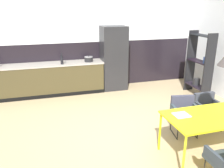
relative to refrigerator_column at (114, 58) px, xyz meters
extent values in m
plane|color=tan|center=(-0.46, -3.16, -0.94)|extent=(9.31, 9.31, 0.00)
cube|color=black|center=(-0.46, 0.36, -0.24)|extent=(6.50, 0.12, 1.40)
cube|color=silver|center=(-0.46, 0.36, 1.16)|extent=(6.50, 0.12, 1.40)
cube|color=#403820|center=(-1.97, 0.00, -0.51)|extent=(3.17, 0.60, 0.86)
cube|color=#9F988E|center=(-1.97, 0.00, -0.06)|extent=(3.20, 0.63, 0.04)
cube|color=black|center=(-1.97, -0.30, -0.89)|extent=(3.17, 0.01, 0.10)
cube|color=#232326|center=(0.00, 0.00, 0.00)|extent=(0.73, 0.60, 1.88)
cube|color=yellow|center=(0.76, -3.75, -0.21)|extent=(1.92, 0.83, 0.03)
cylinder|color=yellow|center=(-0.16, -3.38, -0.58)|extent=(0.04, 0.04, 0.71)
cylinder|color=yellow|center=(-0.16, -4.13, -0.58)|extent=(0.04, 0.04, 0.71)
cube|color=#323C41|center=(1.13, -2.98, -0.54)|extent=(0.48, 0.46, 0.06)
cube|color=#353841|center=(1.14, -2.78, -0.36)|extent=(0.46, 0.08, 0.29)
cube|color=#343A43|center=(1.35, -2.98, -0.44)|extent=(0.05, 0.41, 0.14)
cube|color=#32393F|center=(0.91, -2.98, -0.44)|extent=(0.05, 0.41, 0.14)
cylinder|color=black|center=(1.33, -3.17, -0.75)|extent=(0.02, 0.02, 0.37)
cylinder|color=black|center=(0.93, -3.17, -0.75)|extent=(0.02, 0.02, 0.37)
cylinder|color=black|center=(1.34, -2.79, -0.75)|extent=(0.02, 0.02, 0.37)
cylinder|color=black|center=(0.94, -2.79, -0.75)|extent=(0.02, 0.02, 0.37)
cylinder|color=black|center=(1.33, -2.98, -0.93)|extent=(0.02, 0.41, 0.02)
cylinder|color=black|center=(0.93, -2.98, -0.93)|extent=(0.02, 0.41, 0.02)
cube|color=#303840|center=(0.07, -4.46, -0.42)|extent=(0.05, 0.41, 0.14)
cube|color=#323C41|center=(0.56, -3.03, -0.52)|extent=(0.56, 0.54, 0.06)
cube|color=#383949|center=(0.59, -2.84, -0.35)|extent=(0.46, 0.16, 0.29)
cube|color=#343D43|center=(0.77, -3.07, -0.42)|extent=(0.12, 0.42, 0.14)
cube|color=#313D46|center=(0.34, -2.99, -0.42)|extent=(0.12, 0.42, 0.14)
cylinder|color=black|center=(0.72, -3.26, -0.75)|extent=(0.02, 0.02, 0.39)
cylinder|color=black|center=(0.32, -3.18, -0.75)|extent=(0.02, 0.02, 0.39)
cylinder|color=black|center=(0.79, -2.88, -0.75)|extent=(0.02, 0.02, 0.39)
cylinder|color=black|center=(0.39, -2.81, -0.75)|extent=(0.02, 0.02, 0.39)
cylinder|color=black|center=(0.75, -3.07, -0.93)|extent=(0.09, 0.41, 0.02)
cylinder|color=black|center=(0.36, -3.00, -0.93)|extent=(0.09, 0.41, 0.02)
cube|color=white|center=(0.02, -3.61, -0.19)|extent=(0.12, 0.22, 0.01)
cube|color=white|center=(0.14, -3.61, -0.19)|extent=(0.12, 0.22, 0.01)
cube|color=beige|center=(0.08, -3.61, -0.18)|extent=(0.01, 0.22, 0.00)
cylinder|color=black|center=(-0.77, -0.05, 0.02)|extent=(0.24, 0.24, 0.13)
cylinder|color=gray|center=(-0.77, -0.05, 0.10)|extent=(0.24, 0.24, 0.01)
sphere|color=black|center=(-0.77, -0.05, 0.11)|extent=(0.02, 0.02, 0.02)
cylinder|color=black|center=(-1.53, -0.17, 0.08)|extent=(0.08, 0.08, 0.24)
cylinder|color=black|center=(-1.53, -0.17, 0.24)|extent=(0.03, 0.03, 0.08)
cube|color=black|center=(2.14, -0.77, -0.05)|extent=(0.30, 0.03, 1.78)
cube|color=black|center=(2.14, -1.58, -0.05)|extent=(0.30, 0.03, 1.78)
cube|color=black|center=(2.14, -1.17, -0.69)|extent=(0.30, 0.79, 0.02)
cube|color=#262628|center=(2.14, -1.13, -0.58)|extent=(0.18, 0.10, 0.20)
cube|color=black|center=(2.14, -1.17, 0.02)|extent=(0.30, 0.79, 0.02)
cube|color=#334C8C|center=(2.14, -1.47, 0.12)|extent=(0.18, 0.10, 0.18)
cube|color=black|center=(2.14, -1.17, 0.73)|extent=(0.30, 0.79, 0.02)
camera|label=1|loc=(-1.95, -6.59, 1.48)|focal=37.60mm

